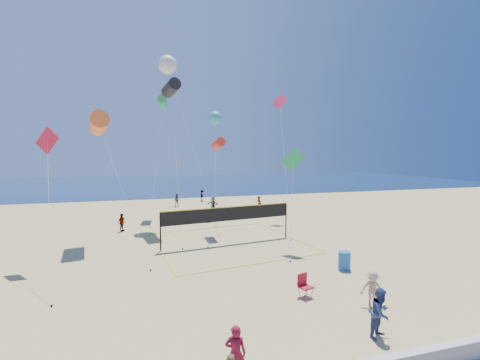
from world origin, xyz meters
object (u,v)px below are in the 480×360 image
object	(u,v)px
woman	(236,354)
trash_barrel	(344,260)
camp_chair	(304,284)
volleyball_net	(228,218)

from	to	relation	value
woman	trash_barrel	xyz separation A→B (m)	(8.27, 7.00, -0.33)
camp_chair	volleyball_net	bearing A→B (deg)	79.83
camp_chair	trash_barrel	size ratio (longest dim) A/B	1.14
camp_chair	woman	bearing A→B (deg)	-152.21
woman	trash_barrel	world-z (taller)	woman
camp_chair	trash_barrel	world-z (taller)	camp_chair
woman	volleyball_net	world-z (taller)	volleyball_net
woman	camp_chair	distance (m)	6.34
woman	volleyball_net	distance (m)	14.46
camp_chair	volleyball_net	size ratio (longest dim) A/B	0.10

